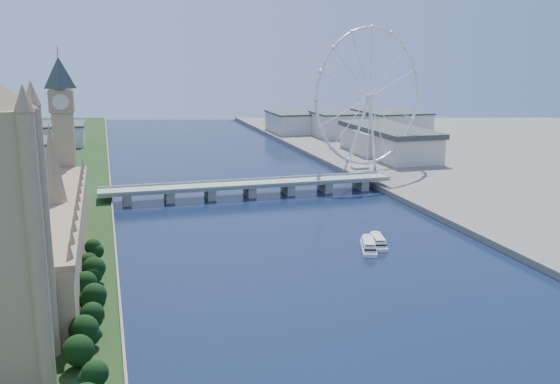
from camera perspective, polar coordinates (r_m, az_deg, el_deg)
name	(u,v)px	position (r m, az deg, el deg)	size (l,w,h in m)	color
tree_row	(86,335)	(233.76, -17.34, -12.37)	(9.29, 201.29, 21.04)	black
victoria_tower	(0,222)	(210.50, -24.21, -2.51)	(28.16, 28.16, 112.00)	tan
parliament_range	(57,232)	(329.34, -19.69, -3.43)	(24.00, 200.00, 70.00)	tan
big_ben	(62,114)	(427.16, -19.29, 6.72)	(20.02, 20.02, 110.00)	tan
westminster_bridge	(250,187)	(468.72, -2.80, 0.46)	(220.00, 22.00, 9.50)	gray
london_eye	(370,97)	(550.05, 8.20, 8.56)	(113.60, 39.12, 124.30)	silver
county_hall	(387,158)	(648.47, 9.79, 3.10)	(54.00, 144.00, 35.00)	beige
city_skyline	(232,131)	(726.14, -4.43, 5.61)	(505.00, 280.00, 32.00)	beige
tour_boat_near	(368,250)	(344.72, 8.08, -5.30)	(7.61, 29.79, 6.58)	silver
tour_boat_far	(378,246)	(353.51, 8.91, -4.87)	(7.08, 27.81, 6.13)	silver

